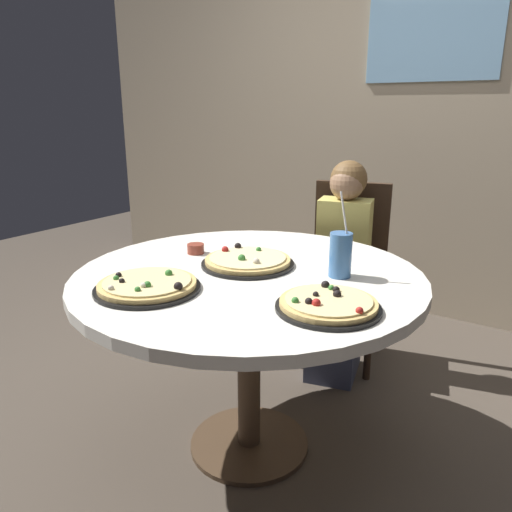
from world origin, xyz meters
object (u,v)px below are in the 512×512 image
(pizza_veggie, at_px, (147,286))
(pizza_cheese, at_px, (248,261))
(sauce_bowl, at_px, (196,249))
(diner_child, at_px, (339,281))
(dining_table, at_px, (249,295))
(soda_cup, at_px, (340,255))
(pizza_pepperoni, at_px, (328,304))
(chair_wooden, at_px, (347,262))

(pizza_veggie, distance_m, pizza_cheese, 0.42)
(pizza_cheese, xyz_separation_m, sauce_bowl, (-0.27, 0.01, 0.00))
(diner_child, xyz_separation_m, sauce_bowl, (-0.34, -0.71, 0.29))
(dining_table, relative_size, sauce_bowl, 18.29)
(soda_cup, bearing_deg, diner_child, 113.33)
(pizza_veggie, height_order, pizza_cheese, same)
(pizza_cheese, distance_m, sauce_bowl, 0.27)
(pizza_pepperoni, relative_size, sauce_bowl, 4.56)
(soda_cup, bearing_deg, pizza_veggie, -134.39)
(diner_child, bearing_deg, sauce_bowl, -115.47)
(soda_cup, bearing_deg, chair_wooden, 111.10)
(pizza_pepperoni, bearing_deg, chair_wooden, 110.33)
(dining_table, relative_size, chair_wooden, 1.35)
(dining_table, distance_m, sauce_bowl, 0.35)
(diner_child, relative_size, pizza_veggie, 3.08)
(dining_table, height_order, sauce_bowl, sauce_bowl)
(dining_table, bearing_deg, diner_child, 88.71)
(pizza_pepperoni, xyz_separation_m, sauce_bowl, (-0.71, 0.23, 0.00))
(chair_wooden, height_order, soda_cup, soda_cup)
(soda_cup, xyz_separation_m, sauce_bowl, (-0.62, -0.06, -0.06))
(pizza_pepperoni, bearing_deg, sauce_bowl, 161.89)
(pizza_cheese, xyz_separation_m, pizza_pepperoni, (0.44, -0.22, 0.00))
(chair_wooden, height_order, pizza_cheese, chair_wooden)
(dining_table, height_order, soda_cup, soda_cup)
(pizza_veggie, bearing_deg, pizza_cheese, 73.11)
(dining_table, xyz_separation_m, diner_child, (0.02, 0.79, -0.18))
(chair_wooden, distance_m, pizza_veggie, 1.34)
(pizza_veggie, bearing_deg, dining_table, 62.71)
(chair_wooden, distance_m, pizza_cheese, 0.93)
(pizza_cheese, relative_size, sauce_bowl, 5.08)
(sauce_bowl, bearing_deg, pizza_veggie, -70.63)
(sauce_bowl, bearing_deg, diner_child, 64.53)
(pizza_cheese, height_order, soda_cup, soda_cup)
(chair_wooden, xyz_separation_m, diner_child, (0.04, -0.18, -0.05))
(dining_table, height_order, diner_child, diner_child)
(dining_table, bearing_deg, pizza_pepperoni, -21.21)
(chair_wooden, relative_size, pizza_cheese, 2.67)
(diner_child, distance_m, pizza_cheese, 0.78)
(dining_table, xyz_separation_m, pizza_veggie, (-0.17, -0.34, 0.11))
(soda_cup, height_order, sauce_bowl, soda_cup)
(pizza_veggie, xyz_separation_m, pizza_cheese, (0.12, 0.40, -0.00))
(chair_wooden, distance_m, diner_child, 0.19)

